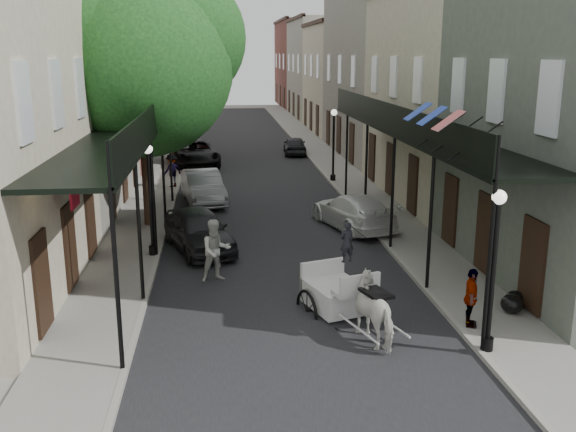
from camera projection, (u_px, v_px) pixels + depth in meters
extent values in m
plane|color=gray|center=(297.00, 326.00, 16.08)|extent=(140.00, 140.00, 0.00)
cube|color=black|center=(253.00, 177.00, 35.34)|extent=(8.00, 90.00, 0.01)
cube|color=gray|center=(161.00, 178.00, 34.81)|extent=(2.20, 90.00, 0.12)
cube|color=gray|center=(342.00, 174.00, 35.85)|extent=(2.20, 90.00, 0.12)
cube|color=beige|center=(115.00, 74.00, 42.78)|extent=(5.00, 80.00, 10.50)
cube|color=gray|center=(368.00, 73.00, 44.57)|extent=(5.00, 80.00, 10.50)
cube|color=black|center=(123.00, 135.00, 21.31)|extent=(2.20, 18.00, 0.12)
cube|color=black|center=(154.00, 120.00, 21.30)|extent=(0.06, 18.00, 1.00)
cylinder|color=black|center=(116.00, 280.00, 13.21)|extent=(0.10, 0.10, 4.00)
cylinder|color=black|center=(153.00, 196.00, 20.92)|extent=(0.10, 0.10, 4.00)
cylinder|color=black|center=(170.00, 157.00, 28.62)|extent=(0.10, 0.10, 4.00)
cube|color=black|center=(415.00, 131.00, 22.35)|extent=(2.20, 18.00, 0.12)
cube|color=black|center=(386.00, 117.00, 22.12)|extent=(0.06, 18.00, 1.00)
cylinder|color=black|center=(489.00, 266.00, 14.04)|extent=(0.10, 0.10, 4.00)
cylinder|color=black|center=(393.00, 190.00, 21.75)|extent=(0.10, 0.10, 4.00)
cylinder|color=black|center=(347.00, 154.00, 29.45)|extent=(0.10, 0.10, 4.00)
cylinder|color=#382619|center=(146.00, 153.00, 24.51)|extent=(0.44, 0.44, 5.60)
sphere|color=#143F18|center=(142.00, 65.00, 23.70)|extent=(6.80, 6.80, 6.80)
sphere|color=#143F18|center=(178.00, 38.00, 24.17)|extent=(5.10, 5.10, 5.10)
cylinder|color=#382619|center=(172.00, 122.00, 38.06)|extent=(0.44, 0.44, 5.04)
sphere|color=#143F18|center=(169.00, 72.00, 37.34)|extent=(6.00, 6.00, 6.00)
sphere|color=#143F18|center=(190.00, 56.00, 37.82)|extent=(4.50, 4.50, 4.50)
cylinder|color=black|center=(487.00, 344.00, 14.51)|extent=(0.28, 0.28, 0.30)
cylinder|color=black|center=(492.00, 279.00, 14.13)|extent=(0.12, 0.12, 3.40)
sphere|color=white|center=(499.00, 197.00, 13.67)|extent=(0.32, 0.32, 0.32)
cylinder|color=black|center=(153.00, 250.00, 21.36)|extent=(0.28, 0.28, 0.30)
cylinder|color=black|center=(151.00, 205.00, 20.98)|extent=(0.12, 0.12, 3.40)
sphere|color=white|center=(148.00, 149.00, 20.52)|extent=(0.32, 0.32, 0.32)
cylinder|color=black|center=(333.00, 177.00, 33.77)|extent=(0.28, 0.28, 0.30)
cylinder|color=black|center=(333.00, 148.00, 33.39)|extent=(0.12, 0.12, 3.40)
sphere|color=white|center=(334.00, 112.00, 32.93)|extent=(0.32, 0.32, 0.32)
imported|color=silver|center=(378.00, 310.00, 15.11)|extent=(1.36, 1.99, 1.54)
torus|color=black|center=(299.00, 286.00, 17.24)|extent=(0.45, 1.17, 1.20)
torus|color=black|center=(349.00, 278.00, 17.85)|extent=(0.45, 1.17, 1.20)
torus|color=black|center=(328.00, 312.00, 16.23)|extent=(0.26, 0.61, 0.62)
torus|color=black|center=(367.00, 304.00, 16.69)|extent=(0.26, 0.61, 0.62)
cube|color=silver|center=(328.00, 270.00, 17.28)|extent=(1.76, 2.00, 0.65)
cube|color=silver|center=(346.00, 264.00, 16.30)|extent=(1.22, 0.84, 0.11)
cube|color=silver|center=(351.00, 256.00, 16.03)|extent=(1.09, 0.44, 0.47)
imported|color=black|center=(347.00, 242.00, 16.16)|extent=(0.44, 0.36, 1.05)
imported|color=#B4B5AB|center=(216.00, 250.00, 19.08)|extent=(1.09, 0.95, 1.89)
imported|color=gray|center=(172.00, 170.00, 32.00)|extent=(1.23, 1.12, 1.66)
imported|color=gray|center=(471.00, 298.00, 15.63)|extent=(0.64, 0.94, 1.48)
imported|color=black|center=(199.00, 230.00, 22.08)|extent=(2.94, 4.60, 1.46)
imported|color=#929397|center=(203.00, 187.00, 29.11)|extent=(2.27, 4.63, 1.46)
imported|color=black|center=(194.00, 153.00, 38.66)|extent=(3.47, 5.89, 1.54)
imported|color=silver|center=(353.00, 211.00, 24.92)|extent=(3.05, 4.97, 1.35)
imported|color=black|center=(295.00, 146.00, 42.94)|extent=(1.66, 3.66, 1.22)
ellipsoid|color=black|center=(512.00, 304.00, 16.55)|extent=(0.58, 0.58, 0.49)
ellipsoid|color=black|center=(515.00, 298.00, 17.03)|extent=(0.51, 0.51, 0.41)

